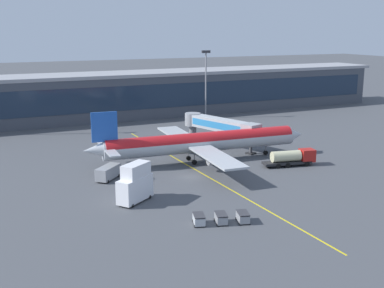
{
  "coord_description": "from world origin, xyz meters",
  "views": [
    {
      "loc": [
        -37.09,
        -80.14,
        27.16
      ],
      "look_at": [
        3.38,
        6.87,
        4.5
      ],
      "focal_mm": 45.81,
      "sensor_mm": 36.0,
      "label": 1
    }
  ],
  "objects_px": {
    "main_airliner": "(201,142)",
    "baggage_cart_2": "(243,217)",
    "catering_lift": "(135,183)",
    "baggage_cart_0": "(199,219)",
    "fuel_tanker": "(292,157)",
    "lavatory_truck": "(108,172)",
    "baggage_cart_1": "(221,218)"
  },
  "relations": [
    {
      "from": "fuel_tanker",
      "to": "baggage_cart_0",
      "type": "xyz_separation_m",
      "value": [
        -30.47,
        -19.61,
        -0.96
      ]
    },
    {
      "from": "catering_lift",
      "to": "baggage_cart_1",
      "type": "bearing_deg",
      "value": -59.2
    },
    {
      "from": "lavatory_truck",
      "to": "baggage_cart_0",
      "type": "height_order",
      "value": "lavatory_truck"
    },
    {
      "from": "baggage_cart_0",
      "to": "baggage_cart_2",
      "type": "xyz_separation_m",
      "value": [
        6.12,
        -1.87,
        0.0
      ]
    },
    {
      "from": "baggage_cart_2",
      "to": "main_airliner",
      "type": "bearing_deg",
      "value": 74.3
    },
    {
      "from": "main_airliner",
      "to": "lavatory_truck",
      "type": "xyz_separation_m",
      "value": [
        -21.19,
        -4.13,
        -2.72
      ]
    },
    {
      "from": "baggage_cart_0",
      "to": "baggage_cart_1",
      "type": "xyz_separation_m",
      "value": [
        3.06,
        -0.93,
        0.0
      ]
    },
    {
      "from": "baggage_cart_1",
      "to": "baggage_cart_2",
      "type": "height_order",
      "value": "same"
    },
    {
      "from": "baggage_cart_2",
      "to": "fuel_tanker",
      "type": "bearing_deg",
      "value": 41.41
    },
    {
      "from": "baggage_cart_1",
      "to": "baggage_cart_0",
      "type": "bearing_deg",
      "value": 163.05
    },
    {
      "from": "catering_lift",
      "to": "baggage_cart_0",
      "type": "xyz_separation_m",
      "value": [
        5.14,
        -12.82,
        -2.28
      ]
    },
    {
      "from": "catering_lift",
      "to": "lavatory_truck",
      "type": "distance_m",
      "value": 13.54
    },
    {
      "from": "main_airliner",
      "to": "catering_lift",
      "type": "distance_m",
      "value": 26.86
    },
    {
      "from": "main_airliner",
      "to": "baggage_cart_2",
      "type": "relative_size",
      "value": 16.42
    },
    {
      "from": "main_airliner",
      "to": "baggage_cart_2",
      "type": "bearing_deg",
      "value": -105.7
    },
    {
      "from": "baggage_cart_0",
      "to": "catering_lift",
      "type": "bearing_deg",
      "value": 111.84
    },
    {
      "from": "catering_lift",
      "to": "baggage_cart_0",
      "type": "relative_size",
      "value": 2.34
    },
    {
      "from": "main_airliner",
      "to": "lavatory_truck",
      "type": "relative_size",
      "value": 8.51
    },
    {
      "from": "main_airliner",
      "to": "lavatory_truck",
      "type": "height_order",
      "value": "main_airliner"
    },
    {
      "from": "main_airliner",
      "to": "baggage_cart_2",
      "type": "xyz_separation_m",
      "value": [
        -9.06,
        -32.23,
        -3.36
      ]
    },
    {
      "from": "main_airliner",
      "to": "fuel_tanker",
      "type": "height_order",
      "value": "main_airliner"
    },
    {
      "from": "fuel_tanker",
      "to": "catering_lift",
      "type": "bearing_deg",
      "value": -169.21
    },
    {
      "from": "fuel_tanker",
      "to": "lavatory_truck",
      "type": "xyz_separation_m",
      "value": [
        -36.49,
        6.62,
        -0.32
      ]
    },
    {
      "from": "lavatory_truck",
      "to": "baggage_cart_2",
      "type": "xyz_separation_m",
      "value": [
        12.14,
        -28.1,
        -0.64
      ]
    },
    {
      "from": "fuel_tanker",
      "to": "catering_lift",
      "type": "distance_m",
      "value": 36.28
    },
    {
      "from": "baggage_cart_1",
      "to": "lavatory_truck",
      "type": "bearing_deg",
      "value": 108.48
    },
    {
      "from": "main_airliner",
      "to": "fuel_tanker",
      "type": "bearing_deg",
      "value": -35.1
    },
    {
      "from": "main_airliner",
      "to": "fuel_tanker",
      "type": "distance_m",
      "value": 18.85
    },
    {
      "from": "lavatory_truck",
      "to": "baggage_cart_0",
      "type": "relative_size",
      "value": 1.93
    },
    {
      "from": "catering_lift",
      "to": "lavatory_truck",
      "type": "bearing_deg",
      "value": 93.74
    },
    {
      "from": "catering_lift",
      "to": "baggage_cart_2",
      "type": "bearing_deg",
      "value": -52.52
    },
    {
      "from": "fuel_tanker",
      "to": "baggage_cart_1",
      "type": "distance_m",
      "value": 34.27
    }
  ]
}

